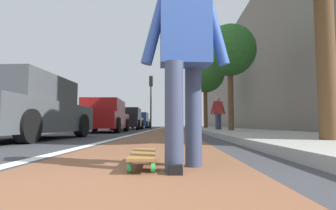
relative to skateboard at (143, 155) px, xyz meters
name	(u,v)px	position (x,y,z in m)	size (l,w,h in m)	color
ground_plane	(166,133)	(8.65, 0.06, -0.09)	(80.00, 80.00, 0.00)	#38383D
bike_lane_paint	(170,128)	(22.65, 0.06, -0.09)	(56.00, 1.90, 0.00)	brown
lane_stripe_white	(156,129)	(18.65, 1.17, -0.09)	(52.00, 0.16, 0.01)	silver
sidewalk_curb	(212,129)	(16.65, -2.97, -0.03)	(52.00, 3.20, 0.12)	#9E9B93
building_facade	(240,79)	(20.65, -6.02, 4.28)	(40.00, 1.20, 8.74)	gray
skateboard	(143,155)	(0.00, 0.00, 0.00)	(0.85, 0.26, 0.11)	green
skater_person	(185,51)	(-0.15, -0.35, 0.84)	(0.47, 0.72, 1.64)	#384260
parked_car_near	(25,109)	(3.85, 3.21, 0.62)	(4.32, 1.96, 1.48)	#4C5156
parked_car_mid	(105,117)	(9.96, 2.96, 0.63)	(4.60, 2.01, 1.49)	maroon
parked_car_far	(128,119)	(16.18, 2.95, 0.63)	(4.42, 2.03, 1.50)	black
parked_car_end	(139,121)	(22.98, 3.06, 0.63)	(4.28, 1.89, 1.50)	navy
traffic_light	(151,92)	(18.67, 1.57, 2.84)	(0.33, 0.28, 4.24)	#2D2D2D
street_tree_mid	(230,51)	(8.45, -2.57, 3.29)	(2.12, 2.12, 4.47)	brown
street_tree_far	(205,73)	(16.95, -2.57, 4.02)	(2.87, 2.87, 5.58)	brown
pedestrian_distant	(218,112)	(10.42, -2.38, 0.87)	(0.47, 0.74, 1.69)	#384260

